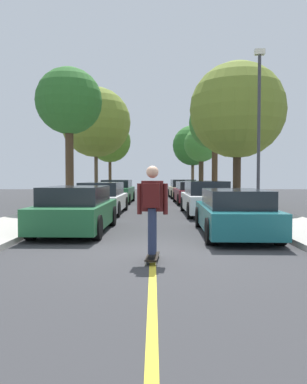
{
  "coord_description": "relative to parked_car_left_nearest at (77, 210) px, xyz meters",
  "views": [
    {
      "loc": [
        0.01,
        -7.91,
        1.6
      ],
      "look_at": [
        -0.0,
        6.44,
        1.01
      ],
      "focal_mm": 35.58,
      "sensor_mm": 36.0,
      "label": 1
    }
  ],
  "objects": [
    {
      "name": "ground",
      "position": [
        2.21,
        -2.99,
        -0.65
      ],
      "size": [
        80.0,
        80.0,
        0.0
      ],
      "primitive_type": "plane",
      "color": "#353538"
    },
    {
      "name": "center_line",
      "position": [
        2.21,
        1.01,
        -0.65
      ],
      "size": [
        0.12,
        39.2,
        0.01
      ],
      "primitive_type": "cube",
      "color": "gold",
      "rests_on": "ground"
    },
    {
      "name": "parked_car_left_nearest",
      "position": [
        0.0,
        0.0,
        0.0
      ],
      "size": [
        1.98,
        4.27,
        1.31
      ],
      "color": "#1E5B33",
      "rests_on": "ground"
    },
    {
      "name": "parked_car_left_near",
      "position": [
        -0.0,
        5.5,
        0.01
      ],
      "size": [
        1.99,
        4.5,
        1.35
      ],
      "color": "white",
      "rests_on": "ground"
    },
    {
      "name": "parked_car_left_far",
      "position": [
        0.0,
        12.14,
        0.04
      ],
      "size": [
        2.01,
        4.5,
        1.39
      ],
      "color": "#1E5B33",
      "rests_on": "ground"
    },
    {
      "name": "parked_car_right_nearest",
      "position": [
        4.41,
        -0.59,
        -0.03
      ],
      "size": [
        1.96,
        4.58,
        1.25
      ],
      "color": "#196066",
      "rests_on": "ground"
    },
    {
      "name": "parked_car_right_near",
      "position": [
        4.42,
        5.07,
        0.04
      ],
      "size": [
        1.85,
        4.69,
        1.41
      ],
      "color": "white",
      "rests_on": "ground"
    },
    {
      "name": "parked_car_right_far",
      "position": [
        4.42,
        11.57,
        0.01
      ],
      "size": [
        1.9,
        4.58,
        1.3
      ],
      "color": "maroon",
      "rests_on": "ground"
    },
    {
      "name": "parked_car_right_farthest",
      "position": [
        4.42,
        17.48,
        0.01
      ],
      "size": [
        2.09,
        4.3,
        1.37
      ],
      "color": "#BCAD89",
      "rests_on": "ground"
    },
    {
      "name": "street_tree_left_nearest",
      "position": [
        -1.69,
        6.83,
        4.39
      ],
      "size": [
        3.06,
        3.06,
        6.5
      ],
      "color": "#4C3823",
      "rests_on": "sidewalk_left"
    },
    {
      "name": "street_tree_left_near",
      "position": [
        -1.69,
        15.02,
        4.62
      ],
      "size": [
        4.72,
        4.72,
        7.49
      ],
      "color": "brown",
      "rests_on": "sidewalk_left"
    },
    {
      "name": "street_tree_left_far",
      "position": [
        -1.69,
        23.3,
        4.08
      ],
      "size": [
        3.73,
        3.73,
        6.47
      ],
      "color": "#4C3823",
      "rests_on": "sidewalk_left"
    },
    {
      "name": "street_tree_right_nearest",
      "position": [
        6.11,
        6.82,
        4.01
      ],
      "size": [
        4.42,
        4.42,
        6.74
      ],
      "color": "#3D2D1E",
      "rests_on": "sidewalk_right"
    },
    {
      "name": "street_tree_right_near",
      "position": [
        6.11,
        13.25,
        4.29
      ],
      "size": [
        3.29,
        3.29,
        6.48
      ],
      "color": "#4C3823",
      "rests_on": "sidewalk_right"
    },
    {
      "name": "street_tree_right_far",
      "position": [
        6.11,
        20.11,
        3.5
      ],
      "size": [
        2.82,
        2.82,
        5.48
      ],
      "color": "#3D2D1E",
      "rests_on": "sidewalk_right"
    },
    {
      "name": "street_tree_right_farthest",
      "position": [
        6.11,
        26.83,
        4.01
      ],
      "size": [
        3.96,
        3.96,
        6.51
      ],
      "color": "brown",
      "rests_on": "sidewalk_right"
    },
    {
      "name": "fire_hydrant",
      "position": [
        -1.5,
        4.08,
        -0.16
      ],
      "size": [
        0.2,
        0.2,
        0.7
      ],
      "color": "#B2140F",
      "rests_on": "sidewalk_left"
    },
    {
      "name": "streetlamp",
      "position": [
        6.17,
        3.39,
        2.99
      ],
      "size": [
        0.36,
        0.24,
        6.18
      ],
      "color": "#38383D",
      "rests_on": "sidewalk_right"
    },
    {
      "name": "skateboard",
      "position": [
        2.2,
        -3.79,
        -0.56
      ],
      "size": [
        0.29,
        0.86,
        0.1
      ],
      "color": "black",
      "rests_on": "ground"
    },
    {
      "name": "skateboarder",
      "position": [
        2.2,
        -3.83,
        0.42
      ],
      "size": [
        0.59,
        0.71,
        1.7
      ],
      "color": "black",
      "rests_on": "skateboard"
    }
  ]
}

